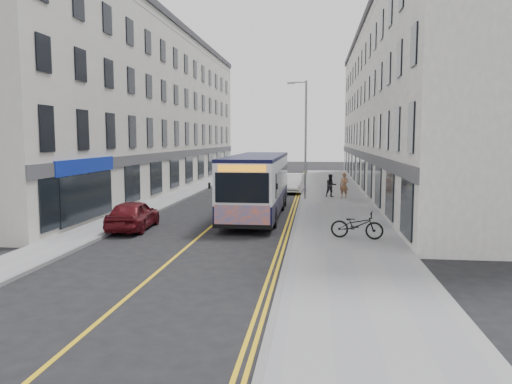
% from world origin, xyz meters
% --- Properties ---
extents(ground, '(140.00, 140.00, 0.00)m').
position_xyz_m(ground, '(0.00, 0.00, 0.00)').
color(ground, black).
rests_on(ground, ground).
extents(pavement_east, '(4.50, 64.00, 0.12)m').
position_xyz_m(pavement_east, '(6.25, 12.00, 0.06)').
color(pavement_east, gray).
rests_on(pavement_east, ground).
extents(pavement_west, '(2.00, 64.00, 0.12)m').
position_xyz_m(pavement_west, '(-5.00, 12.00, 0.06)').
color(pavement_west, gray).
rests_on(pavement_west, ground).
extents(kerb_east, '(0.18, 64.00, 0.13)m').
position_xyz_m(kerb_east, '(4.00, 12.00, 0.07)').
color(kerb_east, slate).
rests_on(kerb_east, ground).
extents(kerb_west, '(0.18, 64.00, 0.13)m').
position_xyz_m(kerb_west, '(-4.00, 12.00, 0.07)').
color(kerb_west, slate).
rests_on(kerb_west, ground).
extents(road_centre_line, '(0.12, 64.00, 0.01)m').
position_xyz_m(road_centre_line, '(0.00, 12.00, 0.00)').
color(road_centre_line, gold).
rests_on(road_centre_line, ground).
extents(road_dbl_yellow_inner, '(0.10, 64.00, 0.01)m').
position_xyz_m(road_dbl_yellow_inner, '(3.55, 12.00, 0.00)').
color(road_dbl_yellow_inner, gold).
rests_on(road_dbl_yellow_inner, ground).
extents(road_dbl_yellow_outer, '(0.10, 64.00, 0.01)m').
position_xyz_m(road_dbl_yellow_outer, '(3.75, 12.00, 0.00)').
color(road_dbl_yellow_outer, gold).
rests_on(road_dbl_yellow_outer, ground).
extents(terrace_east, '(6.00, 46.00, 13.00)m').
position_xyz_m(terrace_east, '(11.50, 21.00, 6.50)').
color(terrace_east, white).
rests_on(terrace_east, ground).
extents(terrace_west, '(6.00, 46.00, 13.00)m').
position_xyz_m(terrace_west, '(-9.00, 21.00, 6.50)').
color(terrace_west, beige).
rests_on(terrace_west, ground).
extents(streetlamp, '(1.32, 0.18, 8.00)m').
position_xyz_m(streetlamp, '(4.17, 14.00, 4.38)').
color(streetlamp, '#919398').
rests_on(streetlamp, ground).
extents(city_bus, '(2.66, 11.38, 3.31)m').
position_xyz_m(city_bus, '(1.83, 6.88, 1.81)').
color(city_bus, black).
rests_on(city_bus, ground).
extents(bicycle, '(2.23, 1.11, 1.12)m').
position_xyz_m(bicycle, '(6.65, 0.77, 0.68)').
color(bicycle, black).
rests_on(bicycle, pavement_east).
extents(pedestrian_near, '(0.74, 0.63, 1.73)m').
position_xyz_m(pedestrian_near, '(6.91, 14.95, 0.99)').
color(pedestrian_near, '#996545').
rests_on(pedestrian_near, pavement_east).
extents(pedestrian_far, '(0.90, 0.77, 1.60)m').
position_xyz_m(pedestrian_far, '(6.02, 15.27, 0.92)').
color(pedestrian_far, black).
rests_on(pedestrian_far, pavement_east).
extents(car_white, '(1.78, 4.49, 1.45)m').
position_xyz_m(car_white, '(3.20, 19.06, 0.73)').
color(car_white, white).
rests_on(car_white, ground).
extents(car_maroon, '(1.86, 4.18, 1.40)m').
position_xyz_m(car_maroon, '(-3.40, 2.21, 0.70)').
color(car_maroon, '#520D13').
rests_on(car_maroon, ground).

